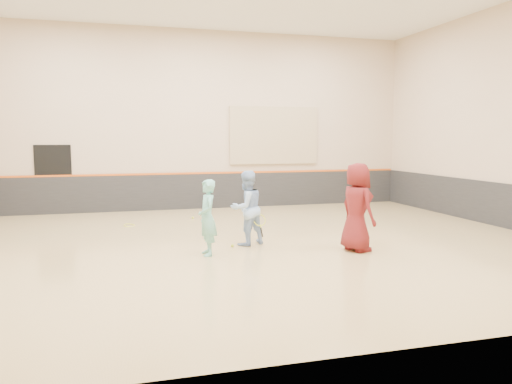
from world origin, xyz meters
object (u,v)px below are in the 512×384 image
object	(u,v)px
young_man	(357,207)
girl	(207,218)
instructor	(247,208)
spare_racket	(129,223)

from	to	relation	value
young_man	girl	bearing A→B (deg)	69.73
instructor	spare_racket	size ratio (longest dim) A/B	2.41
instructor	young_man	distance (m)	2.45
girl	spare_racket	size ratio (longest dim) A/B	2.25
girl	spare_racket	bearing A→B (deg)	-161.15
girl	young_man	bearing A→B (deg)	79.81
young_man	instructor	bearing A→B (deg)	48.58
girl	young_man	world-z (taller)	young_man
young_man	spare_racket	world-z (taller)	young_man
young_man	spare_racket	distance (m)	6.47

